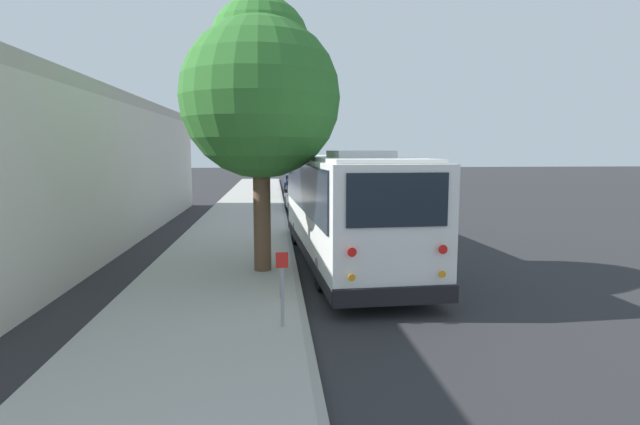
% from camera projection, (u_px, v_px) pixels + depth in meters
% --- Properties ---
extents(ground_plane, '(160.00, 160.00, 0.00)m').
position_uv_depth(ground_plane, '(352.00, 254.00, 15.94)').
color(ground_plane, '#28282B').
extents(sidewalk_slab, '(80.00, 3.90, 0.15)m').
position_uv_depth(sidewalk_slab, '(227.00, 254.00, 15.57)').
color(sidewalk_slab, '#A3A099').
rests_on(sidewalk_slab, ground).
extents(curb_strip, '(80.00, 0.14, 0.15)m').
position_uv_depth(curb_strip, '(292.00, 253.00, 15.75)').
color(curb_strip, gray).
rests_on(curb_strip, ground).
extents(shuttle_bus, '(10.52, 3.24, 3.30)m').
position_uv_depth(shuttle_bus, '(345.00, 203.00, 14.59)').
color(shuttle_bus, white).
rests_on(shuttle_bus, ground).
extents(parked_sedan_silver, '(4.48, 1.90, 1.31)m').
position_uv_depth(parked_sedan_silver, '(302.00, 200.00, 27.32)').
color(parked_sedan_silver, '#A8AAAF').
rests_on(parked_sedan_silver, ground).
extents(parked_sedan_black, '(4.24, 1.95, 1.27)m').
position_uv_depth(parked_sedan_black, '(298.00, 190.00, 34.46)').
color(parked_sedan_black, black).
rests_on(parked_sedan_black, ground).
extents(parked_sedan_navy, '(4.50, 1.86, 1.29)m').
position_uv_depth(parked_sedan_navy, '(295.00, 183.00, 41.29)').
color(parked_sedan_navy, '#19234C').
rests_on(parked_sedan_navy, ground).
extents(street_tree, '(4.09, 4.09, 7.14)m').
position_uv_depth(street_tree, '(260.00, 88.00, 12.76)').
color(street_tree, brown).
rests_on(street_tree, sidewalk_slab).
extents(sign_post_near, '(0.06, 0.22, 1.36)m').
position_uv_depth(sign_post_near, '(282.00, 288.00, 8.92)').
color(sign_post_near, gray).
rests_on(sign_post_near, sidewalk_slab).
extents(sign_post_far, '(0.06, 0.06, 1.00)m').
position_uv_depth(sign_post_far, '(281.00, 275.00, 10.68)').
color(sign_post_far, gray).
rests_on(sign_post_far, sidewalk_slab).
extents(building_backdrop, '(24.93, 6.12, 5.26)m').
position_uv_depth(building_backdrop, '(42.00, 175.00, 17.17)').
color(building_backdrop, beige).
rests_on(building_backdrop, ground).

